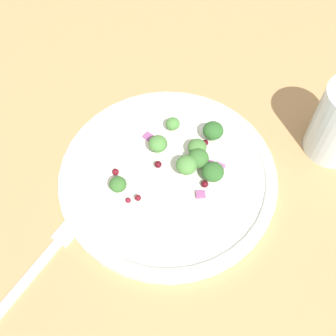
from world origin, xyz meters
The scene contains 22 objects.
ground_plane centered at (0.00, 0.00, -1.00)cm, with size 180.00×180.00×2.00cm, color tan.
plate centered at (-2.93, 2.18, 0.86)cm, with size 28.40×28.40×1.70cm.
dressing_pool centered at (-2.93, 2.18, 1.30)cm, with size 16.47×16.47×0.20cm, color white.
broccoli_floret_0 centered at (-2.97, -4.52, 3.06)cm, with size 2.17×2.17×2.19cm.
broccoli_floret_1 centered at (-6.61, 2.35, 3.10)cm, with size 2.48×2.48×2.51cm.
broccoli_floret_2 centered at (-4.15, 6.84, 2.97)cm, with size 2.46×2.46×2.49cm.
broccoli_floret_3 centered at (-1.96, 4.29, 3.41)cm, with size 2.68×2.68×2.72cm.
broccoli_floret_4 centered at (-0.29, 7.07, 2.89)cm, with size 2.78×2.78×2.81cm.
broccoli_floret_5 centered at (-2.41, 6.15, 3.22)cm, with size 2.71×2.71×2.74cm.
broccoli_floret_6 centered at (-5.55, 9.85, 3.24)cm, with size 2.75×2.75×2.78cm.
broccoli_floret_7 centered at (-9.18, 5.61, 2.64)cm, with size 1.95×1.95×1.97cm.
cranberry_0 centered at (-0.73, -2.81, 2.19)cm, with size 0.79×0.79×0.79cm, color maroon.
cranberry_1 centered at (-5.09, 8.59, 1.86)cm, with size 0.81×0.81×0.81cm, color #4C0A14.
cranberry_2 centered at (-4.26, 1.36, 2.14)cm, with size 0.93×0.93×0.93cm, color #4C0A14.
cranberry_3 centered at (-5.60, -4.03, 1.80)cm, with size 0.88×0.88×0.88cm, color maroon.
cranberry_4 centered at (0.61, 5.69, 1.86)cm, with size 0.94×0.94×0.94cm, color #4C0A14.
cranberry_5 centered at (-1.21, -3.97, 1.57)cm, with size 0.70×0.70×0.70cm, color maroon.
onion_bit_0 centered at (-0.98, 8.67, 1.65)cm, with size 1.22×1.09×0.57cm, color #A35B93.
onion_bit_1 centered at (1.72, 4.60, 1.77)cm, with size 0.93×1.16×0.45cm, color #934C84.
onion_bit_2 centered at (-9.26, 2.03, 1.47)cm, with size 1.34×1.08×0.48cm, color #934C84.
onion_bit_3 centered at (-2.01, 7.65, 1.52)cm, with size 1.22×1.08×0.41cm, color #843D75.
fork centered at (2.50, -17.36, 0.25)cm, with size 11.69×16.55×0.50cm.
Camera 1 is at (23.47, -9.31, 48.90)cm, focal length 45.91 mm.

